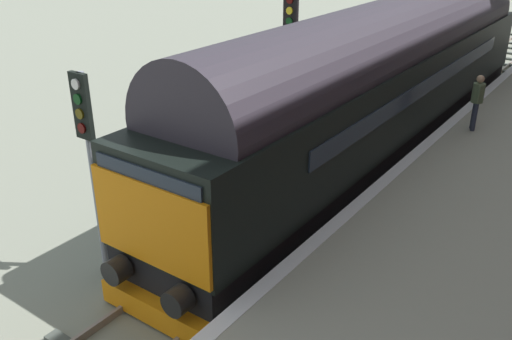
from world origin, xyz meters
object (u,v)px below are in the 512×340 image
(signal_post_far, at_px, (290,57))
(waiting_passenger, at_px, (477,98))
(diesel_locomotive, at_px, (385,76))
(signal_post_mid, at_px, (89,147))

(signal_post_far, distance_m, waiting_passenger, 5.54)
(signal_post_far, bearing_deg, diesel_locomotive, 42.21)
(diesel_locomotive, xyz_separation_m, waiting_passenger, (2.44, 1.06, -0.50))
(signal_post_far, bearing_deg, waiting_passenger, 33.17)
(signal_post_mid, distance_m, waiting_passenger, 11.13)
(signal_post_far, bearing_deg, signal_post_mid, -90.00)
(diesel_locomotive, height_order, signal_post_mid, diesel_locomotive)
(diesel_locomotive, distance_m, signal_post_mid, 9.31)
(diesel_locomotive, height_order, signal_post_far, signal_post_far)
(diesel_locomotive, relative_size, signal_post_mid, 4.67)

